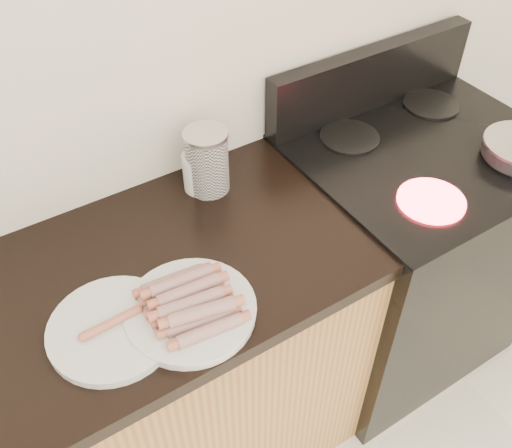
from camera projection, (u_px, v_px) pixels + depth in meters
wall_back at (118, 49)px, 1.31m from camera, size 4.00×0.04×2.60m
stove at (403, 254)px, 2.00m from camera, size 0.76×0.65×0.91m
stove_panel at (372, 77)px, 1.78m from camera, size 0.76×0.06×0.20m
burner_near_left at (431, 201)px, 1.51m from camera, size 0.18×0.18×0.01m
burner_far_left at (350, 137)px, 1.71m from camera, size 0.18×0.18×0.01m
burner_far_right at (431, 104)px, 1.84m from camera, size 0.18×0.18×0.01m
main_plate at (191, 312)px, 1.25m from camera, size 0.37×0.37×0.02m
side_plate at (113, 328)px, 1.22m from camera, size 0.33×0.33×0.02m
hotdog_pile at (189, 302)px, 1.23m from camera, size 0.15×0.22×0.06m
plain_sausages at (111, 323)px, 1.21m from camera, size 0.13×0.02×0.02m
canister at (207, 161)px, 1.51m from camera, size 0.12×0.12×0.18m
mug at (199, 172)px, 1.53m from camera, size 0.09×0.09×0.11m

